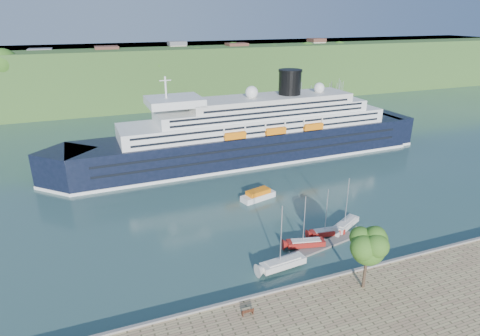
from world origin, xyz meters
name	(u,v)px	position (x,y,z in m)	size (l,w,h in m)	color
ground	(328,282)	(0.00, 0.00, 0.00)	(400.00, 400.00, 0.00)	#2E524F
far_hillside	(154,73)	(0.00, 145.00, 12.00)	(400.00, 50.00, 24.00)	#355923
quay_coping	(330,277)	(0.00, -0.20, 1.15)	(220.00, 0.50, 0.30)	slate
cruise_ship	(251,117)	(9.89, 54.03, 11.83)	(105.41, 15.35, 23.67)	black
park_bench	(247,311)	(-14.18, -3.05, 1.53)	(1.66, 0.68, 1.06)	#4E2616
promenade_tree	(367,256)	(3.26, -3.73, 6.16)	(6.23, 6.23, 10.33)	#2D5E18
floating_pontoon	(316,248)	(2.94, 8.48, 0.19)	(17.32, 2.12, 0.38)	slate
sailboat_white_near	(284,240)	(-4.80, 5.43, 5.28)	(8.18, 2.27, 10.56)	silver
sailboat_red	(307,224)	(1.56, 9.55, 4.60)	(7.13, 1.98, 9.20)	maroon
sailboat_white_far	(348,205)	(11.71, 12.56, 4.91)	(7.60, 2.11, 9.82)	silver
tender_launch	(258,194)	(1.66, 30.05, 1.09)	(7.87, 2.69, 2.18)	orange
sailboat_extra	(329,214)	(6.99, 11.42, 4.44)	(6.88, 1.91, 8.89)	maroon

